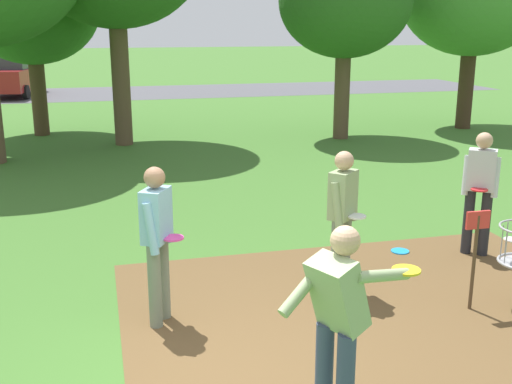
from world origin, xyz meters
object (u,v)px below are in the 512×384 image
Objects in this scene: tree_mid_right at (31,7)px; frisbee_by_tee at (512,240)px; player_waiting_right at (157,237)px; tree_mid_center at (345,2)px; player_foreground_watching at (480,187)px; player_waiting_left at (342,214)px; frisbee_near_basket at (400,251)px; parked_car_leftmost at (12,75)px; player_throwing at (338,320)px.

frisbee_by_tee is at bearing -56.46° from tree_mid_right.
player_waiting_right is 7.21× the size of frisbee_by_tee.
tree_mid_center reaches higher than player_waiting_right.
tree_mid_center is (1.57, 8.95, 2.69)m from player_foreground_watching.
player_waiting_left is 6.77× the size of frisbee_near_basket.
tree_mid_right is 1.16× the size of parked_car_leftmost.
parked_car_leftmost is (-8.52, 22.22, -0.05)m from player_foreground_watching.
parked_car_leftmost is (-5.20, 25.48, -0.06)m from player_throwing.
player_throwing is 15.37m from tree_mid_right.
parked_car_leftmost is at bearing 110.97° from player_foreground_watching.
player_waiting_left is 23.77m from parked_car_leftmost.
player_waiting_left reaches higher than frisbee_by_tee.
tree_mid_right is (-7.42, 11.20, 3.53)m from frisbee_by_tee.
tree_mid_center is at bearing -52.77° from parked_car_leftmost.
player_waiting_right is (-1.11, 2.27, -0.02)m from player_throwing.
tree_mid_right is at bearing 162.23° from tree_mid_center.
player_waiting_left is at bearing -70.78° from tree_mid_right.
parked_car_leftmost is at bearing 101.52° from player_throwing.
tree_mid_right is at bearing 123.54° from frisbee_by_tee.
tree_mid_center reaches higher than tree_mid_right.
player_waiting_left reaches higher than frisbee_near_basket.
player_waiting_right is 3.84m from frisbee_near_basket.
frisbee_near_basket is at bearing 56.51° from player_throwing.
player_waiting_right is at bearing -172.78° from player_waiting_left.
player_waiting_left is 10.74m from tree_mid_center.
player_waiting_left is 1.93m from frisbee_near_basket.
tree_mid_center reaches higher than player_waiting_left.
tree_mid_right is at bearing 119.55° from player_foreground_watching.
parked_car_leftmost is at bearing 127.23° from tree_mid_center.
parked_car_leftmost is at bearing 100.45° from tree_mid_right.
player_waiting_left is 1.00× the size of player_waiting_right.
player_throwing is 2.75m from player_waiting_left.
parked_car_leftmost reaches higher than player_waiting_left.
player_foreground_watching is at bearing -18.34° from frisbee_near_basket.
player_foreground_watching is 0.33× the size of tree_mid_right.
player_throwing is at bearing -77.70° from tree_mid_right.
player_throwing and player_waiting_right have the same top height.
player_waiting_right is (-2.16, -0.27, 0.00)m from player_waiting_left.
tree_mid_right is (-2.12, 12.54, 2.57)m from player_waiting_right.
player_throwing is at bearing -78.48° from parked_car_leftmost.
parked_car_leftmost is (-7.56, 21.91, 0.91)m from frisbee_near_basket.
player_throwing is at bearing -135.60° from player_foreground_watching.
tree_mid_right reaches higher than parked_car_leftmost.
frisbee_near_basket is 9.71m from tree_mid_center.
player_foreground_watching is 23.80m from parked_car_leftmost.
player_waiting_right is 6.77× the size of frisbee_near_basket.
tree_mid_right reaches higher than player_waiting_left.
frisbee_near_basket is at bearing -70.96° from parked_car_leftmost.
player_foreground_watching is 1.34m from frisbee_by_tee.
player_waiting_right is 11.92m from tree_mid_center.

